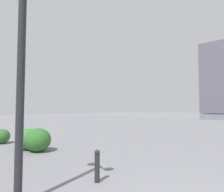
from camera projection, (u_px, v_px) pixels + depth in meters
name	position (u px, v px, depth m)	size (l,w,h in m)	color
lamppost	(21.00, 52.00, 3.62)	(0.98, 0.28, 4.12)	#232328
bollard_near	(97.00, 165.00, 4.58)	(0.13, 0.13, 0.74)	#232328
bollard_mid	(20.00, 138.00, 8.44)	(0.13, 0.13, 0.78)	#232328
shrub_low	(33.00, 144.00, 7.84)	(0.62, 0.56, 0.53)	#387533
shrub_round	(38.00, 140.00, 7.72)	(1.06, 0.95, 0.90)	#2D6628
shrub_wide	(28.00, 139.00, 8.08)	(1.00, 0.90, 0.85)	#387533
shrub_tall	(2.00, 136.00, 9.40)	(0.80, 0.72, 0.68)	#2D6628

